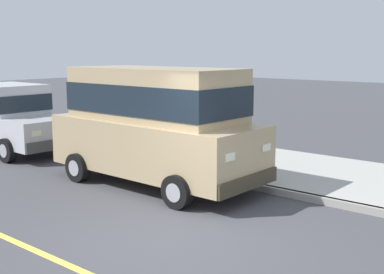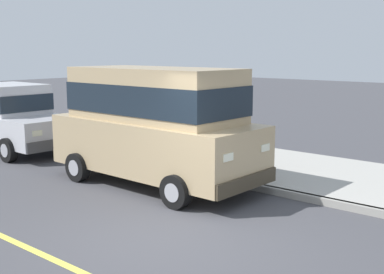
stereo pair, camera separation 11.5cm
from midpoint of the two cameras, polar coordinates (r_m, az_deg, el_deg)
name	(u,v)px [view 2 (the right image)]	position (r m, az deg, el deg)	size (l,w,h in m)	color
ground_plane	(169,239)	(7.92, -2.23, -11.53)	(80.00, 80.00, 0.00)	#424247
curb	(277,191)	(10.35, 9.94, -6.09)	(0.16, 64.00, 0.14)	gray
sidewalk	(318,175)	(11.89, 14.38, -4.18)	(3.60, 64.00, 0.14)	#A8A59E
lane_centre_line	(85,274)	(6.92, -11.56, -14.95)	(0.12, 57.60, 0.01)	#E0D64C
car_tan_van	(155,121)	(10.74, -3.93, 1.84)	(2.18, 4.92, 2.52)	tan
car_silver_sedan	(10,117)	(15.47, -19.70, 2.19)	(2.08, 4.62, 1.92)	#BCBCC1
dog_tan	(238,141)	(13.75, 5.45, -0.50)	(0.73, 0.36, 0.49)	tan
fire_hydrant	(92,135)	(14.80, -11.01, 0.28)	(0.34, 0.24, 0.72)	red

